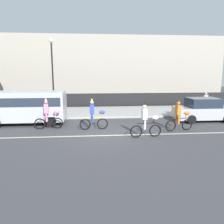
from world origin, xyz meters
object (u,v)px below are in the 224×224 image
object	(u,v)px
parade_cyclist_orange	(180,117)
pedestrian_onlooker	(206,101)
parade_cyclist_pink	(49,115)
parked_van_silver	(28,105)
parked_car_silver	(203,110)
street_lamp_post	(52,65)
parade_cyclist_zebra	(146,122)
parade_cyclist_cobalt	(94,116)

from	to	relation	value
parade_cyclist_orange	pedestrian_onlooker	bearing A→B (deg)	50.48
pedestrian_onlooker	parade_cyclist_pink	bearing A→B (deg)	-161.06
parked_van_silver	parked_car_silver	xyz separation A→B (m)	(12.14, -0.06, -0.50)
parade_cyclist_orange	parade_cyclist_pink	bearing A→B (deg)	171.40
street_lamp_post	parked_car_silver	bearing A→B (deg)	-16.04
parade_cyclist_zebra	parade_cyclist_cobalt	bearing A→B (deg)	145.98
parade_cyclist_cobalt	parked_car_silver	size ratio (longest dim) A/B	0.47
parade_cyclist_cobalt	parade_cyclist_orange	size ratio (longest dim) A/B	1.00
parade_cyclist_cobalt	parade_cyclist_zebra	xyz separation A→B (m)	(2.74, -1.85, 0.00)
parade_cyclist_zebra	parked_car_silver	bearing A→B (deg)	35.70
parade_cyclist_zebra	pedestrian_onlooker	distance (m)	9.29
parade_cyclist_cobalt	parked_van_silver	xyz separation A→B (m)	(-4.35, 1.83, 0.44)
parade_cyclist_pink	street_lamp_post	size ratio (longest dim) A/B	0.33
parked_van_silver	parade_cyclist_orange	bearing A→B (deg)	-15.41
parked_van_silver	parked_car_silver	distance (m)	12.15
parade_cyclist_cobalt	street_lamp_post	world-z (taller)	street_lamp_post
pedestrian_onlooker	parade_cyclist_cobalt	bearing A→B (deg)	-153.94
parade_cyclist_pink	parked_van_silver	bearing A→B (deg)	138.60
parade_cyclist_pink	parked_car_silver	distance (m)	10.63
parade_cyclist_pink	pedestrian_onlooker	bearing A→B (deg)	18.94
parade_cyclist_zebra	parade_cyclist_orange	xyz separation A→B (m)	(2.26, 1.11, 0.00)
parked_van_silver	parked_car_silver	bearing A→B (deg)	-0.31
parked_van_silver	street_lamp_post	bearing A→B (deg)	69.36
parade_cyclist_cobalt	parade_cyclist_orange	bearing A→B (deg)	-8.48
parade_cyclist_cobalt	parked_van_silver	bearing A→B (deg)	157.17
parked_van_silver	street_lamp_post	size ratio (longest dim) A/B	0.85
parade_cyclist_pink	parked_car_silver	world-z (taller)	parade_cyclist_pink
street_lamp_post	parked_van_silver	bearing A→B (deg)	-110.64
parade_cyclist_pink	parade_cyclist_zebra	world-z (taller)	same
parade_cyclist_orange	parked_car_silver	size ratio (longest dim) A/B	0.47
parade_cyclist_zebra	parked_van_silver	size ratio (longest dim) A/B	0.38
parade_cyclist_zebra	parked_van_silver	bearing A→B (deg)	152.56
parade_cyclist_pink	pedestrian_onlooker	size ratio (longest dim) A/B	1.19
parked_van_silver	parked_car_silver	world-z (taller)	parked_van_silver
parade_cyclist_orange	parked_van_silver	distance (m)	9.72
parade_cyclist_cobalt	pedestrian_onlooker	distance (m)	10.49
parade_cyclist_zebra	parked_car_silver	distance (m)	6.21
parade_cyclist_pink	parked_van_silver	distance (m)	2.17
parade_cyclist_pink	parade_cyclist_zebra	bearing A→B (deg)	-22.50
parade_cyclist_cobalt	parked_van_silver	size ratio (longest dim) A/B	0.38
street_lamp_post	pedestrian_onlooker	size ratio (longest dim) A/B	3.62
parade_cyclist_pink	pedestrian_onlooker	world-z (taller)	parade_cyclist_pink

